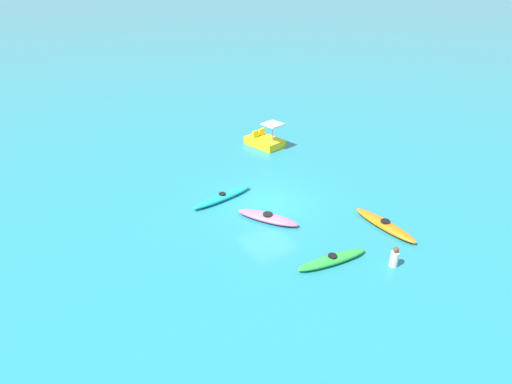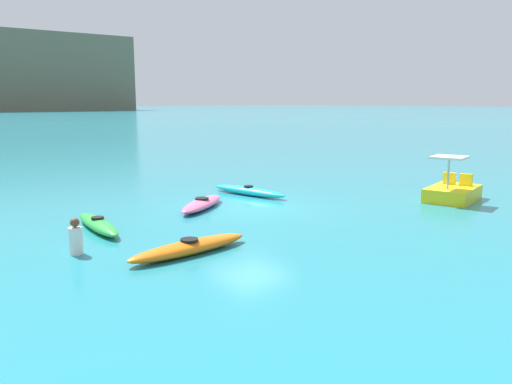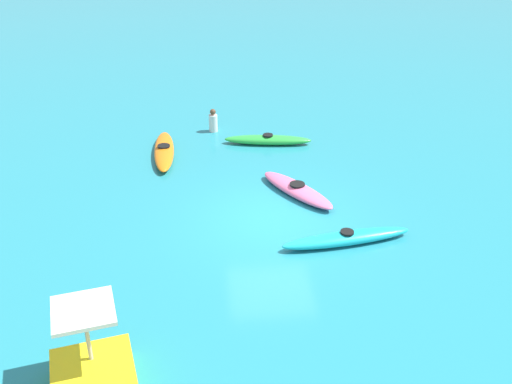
{
  "view_description": "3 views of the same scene",
  "coord_description": "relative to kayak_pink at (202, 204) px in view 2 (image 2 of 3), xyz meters",
  "views": [
    {
      "loc": [
        -14.47,
        9.54,
        10.12
      ],
      "look_at": [
        0.22,
        0.57,
        0.65
      ],
      "focal_mm": 28.31,
      "sensor_mm": 36.0,
      "label": 1
    },
    {
      "loc": [
        -11.11,
        -13.25,
        3.6
      ],
      "look_at": [
        0.39,
        0.18,
        0.46
      ],
      "focal_mm": 36.26,
      "sensor_mm": 36.0,
      "label": 2
    },
    {
      "loc": [
        14.35,
        -1.61,
        8.49
      ],
      "look_at": [
        -1.2,
        -0.33,
        0.24
      ],
      "focal_mm": 41.92,
      "sensor_mm": 36.0,
      "label": 3
    }
  ],
  "objects": [
    {
      "name": "person_near_shore",
      "position": [
        -5.28,
        -2.41,
        0.22
      ],
      "size": [
        0.45,
        0.45,
        0.88
      ],
      "color": "silver",
      "rests_on": "ground_plane"
    },
    {
      "name": "kayak_cyan",
      "position": [
        2.8,
        0.9,
        -0.0
      ],
      "size": [
        1.12,
        3.55,
        0.37
      ],
      "color": "#19B7C6",
      "rests_on": "ground_plane"
    },
    {
      "name": "kayak_pink",
      "position": [
        0.0,
        0.0,
        0.0
      ],
      "size": [
        2.89,
        2.24,
        0.37
      ],
      "color": "pink",
      "rests_on": "ground_plane"
    },
    {
      "name": "kayak_green",
      "position": [
        -3.9,
        -0.5,
        -0.0
      ],
      "size": [
        0.94,
        3.15,
        0.37
      ],
      "color": "green",
      "rests_on": "ground_plane"
    },
    {
      "name": "kayak_orange",
      "position": [
        -3.23,
        -4.14,
        -0.0
      ],
      "size": [
        3.35,
        0.82,
        0.37
      ],
      "color": "orange",
      "rests_on": "ground_plane"
    },
    {
      "name": "ground_plane",
      "position": [
        1.39,
        -0.92,
        -0.16
      ],
      "size": [
        600.0,
        600.0,
        0.0
      ],
      "primitive_type": "plane",
      "color": "teal"
    },
    {
      "name": "pedal_boat_yellow",
      "position": [
        7.76,
        -4.77,
        0.17
      ],
      "size": [
        2.68,
        2.01,
        1.68
      ],
      "color": "yellow",
      "rests_on": "ground_plane"
    }
  ]
}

